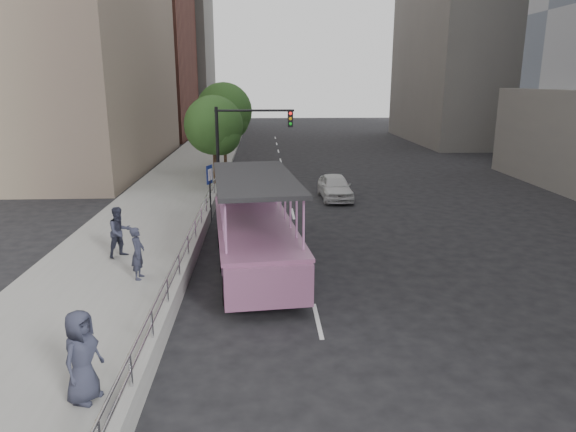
# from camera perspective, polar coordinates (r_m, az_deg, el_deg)

# --- Properties ---
(ground) EXTENTS (160.00, 160.00, 0.00)m
(ground) POSITION_cam_1_polar(r_m,az_deg,el_deg) (16.43, -0.93, -8.54)
(ground) COLOR black
(sidewalk) EXTENTS (5.50, 80.00, 0.30)m
(sidewalk) POSITION_cam_1_polar(r_m,az_deg,el_deg) (26.40, -14.24, 0.38)
(sidewalk) COLOR gray
(sidewalk) RESTS_ON ground
(kerb_wall) EXTENTS (0.24, 30.00, 0.36)m
(kerb_wall) POSITION_cam_1_polar(r_m,az_deg,el_deg) (18.30, -10.99, -4.72)
(kerb_wall) COLOR #A2A19D
(kerb_wall) RESTS_ON sidewalk
(guardrail) EXTENTS (0.07, 22.00, 0.71)m
(guardrail) POSITION_cam_1_polar(r_m,az_deg,el_deg) (18.09, -11.10, -2.74)
(guardrail) COLOR silver
(guardrail) RESTS_ON kerb_wall
(duck_boat) EXTENTS (3.55, 10.49, 3.42)m
(duck_boat) POSITION_cam_1_polar(r_m,az_deg,el_deg) (19.06, -3.98, -1.20)
(duck_boat) COLOR black
(duck_boat) RESTS_ON ground
(car) EXTENTS (1.76, 4.14, 1.40)m
(car) POSITION_cam_1_polar(r_m,az_deg,el_deg) (29.26, 5.25, 3.26)
(car) COLOR silver
(car) RESTS_ON ground
(pedestrian_near) EXTENTS (0.44, 0.64, 1.72)m
(pedestrian_near) POSITION_cam_1_polar(r_m,az_deg,el_deg) (17.16, -16.35, -3.98)
(pedestrian_near) COLOR #292C3C
(pedestrian_near) RESTS_ON sidewalk
(pedestrian_mid) EXTENTS (1.14, 1.13, 1.85)m
(pedestrian_mid) POSITION_cam_1_polar(r_m,az_deg,el_deg) (19.48, -18.20, -1.70)
(pedestrian_mid) COLOR #292C3C
(pedestrian_mid) RESTS_ON sidewalk
(pedestrian_far) EXTENTS (0.89, 1.09, 1.92)m
(pedestrian_far) POSITION_cam_1_polar(r_m,az_deg,el_deg) (11.20, -21.94, -14.27)
(pedestrian_far) COLOR #292C3C
(pedestrian_far) RESTS_ON sidewalk
(parking_sign) EXTENTS (0.22, 0.58, 2.69)m
(parking_sign) POSITION_cam_1_polar(r_m,az_deg,el_deg) (24.50, -8.67, 3.29)
(parking_sign) COLOR black
(parking_sign) RESTS_ON ground
(traffic_signal) EXTENTS (4.20, 0.32, 5.20)m
(traffic_signal) POSITION_cam_1_polar(r_m,az_deg,el_deg) (27.77, -5.38, 8.49)
(traffic_signal) COLOR black
(traffic_signal) RESTS_ON ground
(street_tree_near) EXTENTS (3.52, 3.52, 5.72)m
(street_tree_near) POSITION_cam_1_polar(r_m,az_deg,el_deg) (31.25, -8.10, 9.70)
(street_tree_near) COLOR #3B261B
(street_tree_near) RESTS_ON ground
(street_tree_far) EXTENTS (3.97, 3.97, 6.45)m
(street_tree_far) POSITION_cam_1_polar(r_m,az_deg,el_deg) (37.16, -6.98, 11.27)
(street_tree_far) COLOR #3B261B
(street_tree_far) RESTS_ON ground
(midrise_brick) EXTENTS (18.00, 16.00, 26.00)m
(midrise_brick) POSITION_cam_1_polar(r_m,az_deg,el_deg) (65.79, -19.40, 19.64)
(midrise_brick) COLOR brown
(midrise_brick) RESTS_ON ground
(midrise_stone_b) EXTENTS (16.00, 14.00, 20.00)m
(midrise_stone_b) POSITION_cam_1_polar(r_m,az_deg,el_deg) (80.67, -14.52, 16.80)
(midrise_stone_b) COLOR slate
(midrise_stone_b) RESTS_ON ground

